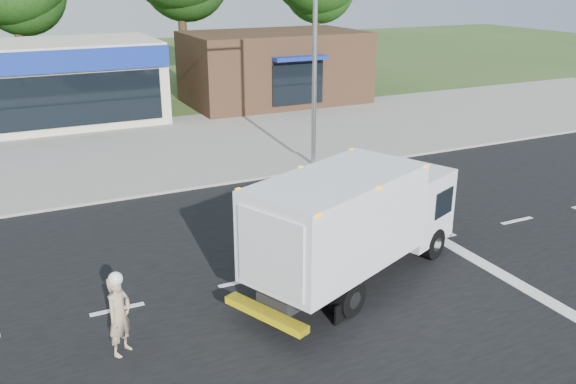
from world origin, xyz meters
name	(u,v)px	position (x,y,z in m)	size (l,w,h in m)	color
ground	(348,259)	(0.00, 0.00, 0.00)	(120.00, 120.00, 0.00)	#385123
road_asphalt	(348,259)	(0.00, 0.00, 0.00)	(60.00, 14.00, 0.02)	black
sidewalk	(236,171)	(0.00, 8.20, 0.06)	(60.00, 2.40, 0.12)	gray
parking_apron	(190,138)	(0.00, 14.00, 0.01)	(60.00, 9.00, 0.02)	gray
lane_markings	(421,269)	(1.35, -1.35, 0.02)	(55.20, 7.00, 0.01)	silver
ems_box_truck	(354,218)	(-0.55, -1.12, 1.67)	(6.80, 4.42, 2.90)	black
emergency_worker	(119,314)	(-6.21, -1.70, 0.88)	(0.72, 0.70, 1.78)	tan
brown_storefront	(274,67)	(7.00, 19.98, 2.00)	(10.00, 6.70, 4.00)	#382316
traffic_signal_pole	(299,38)	(2.35, 7.60, 4.92)	(3.51, 0.25, 8.00)	gray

